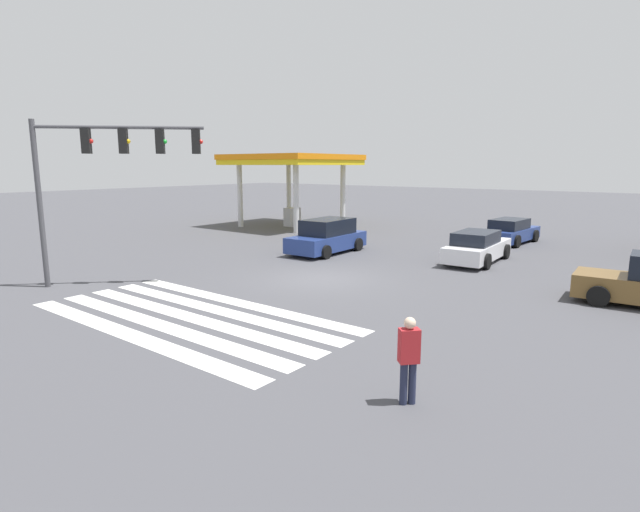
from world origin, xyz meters
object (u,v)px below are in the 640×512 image
car_3 (511,231)px  pedestrian (409,356)px  car_1 (477,247)px  car_0 (327,237)px  traffic_signal_mast (104,161)px

car_3 → pedestrian: pedestrian is taller
car_1 → pedestrian: size_ratio=2.99×
car_0 → pedestrian: (10.74, -11.80, 0.11)m
pedestrian → car_0: bearing=-4.5°
traffic_signal_mast → car_0: (2.03, 10.17, -3.61)m
traffic_signal_mast → car_1: 15.60m
car_1 → pedestrian: 14.55m
traffic_signal_mast → pedestrian: traffic_signal_mast is taller
pedestrian → car_1: bearing=-30.8°
traffic_signal_mast → car_1: size_ratio=1.19×
traffic_signal_mast → pedestrian: size_ratio=3.56×
car_3 → pedestrian: size_ratio=2.80×
car_1 → car_3: size_ratio=1.07×
car_0 → car_1: size_ratio=0.95×
car_1 → pedestrian: pedestrian is taller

